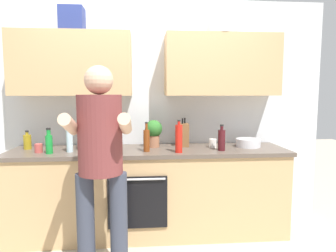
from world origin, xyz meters
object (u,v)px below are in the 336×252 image
object	(u,v)px
knife_block	(184,135)
bottle_vinegar	(147,140)
bottle_soy	(119,137)
bottle_hotsauce	(179,138)
cup_coffee	(213,143)
bottle_soda	(49,143)
potted_herb	(154,132)
grocery_bag_rice	(91,139)
person_standing	(101,156)
cup_ceramic	(39,148)
bottle_syrup	(105,142)
bottle_wine	(222,140)
bottle_oil	(27,142)
bottle_water	(69,137)
mixing_bowl	(248,143)

from	to	relation	value
knife_block	bottle_vinegar	bearing A→B (deg)	-147.62
bottle_soy	bottle_hotsauce	world-z (taller)	bottle_hotsauce
cup_coffee	bottle_soda	bearing A→B (deg)	-173.63
bottle_vinegar	potted_herb	world-z (taller)	bottle_vinegar
bottle_soy	grocery_bag_rice	world-z (taller)	bottle_soy
person_standing	knife_block	size ratio (longest dim) A/B	5.45
cup_ceramic	bottle_syrup	bearing A→B (deg)	-8.30
bottle_wine	cup_ceramic	xyz separation A→B (m)	(-1.80, 0.05, -0.07)
bottle_hotsauce	cup_coffee	distance (m)	0.46
person_standing	bottle_oil	xyz separation A→B (m)	(-0.86, 0.84, -0.02)
bottle_syrup	cup_ceramic	size ratio (longest dim) A/B	2.99
potted_herb	grocery_bag_rice	size ratio (longest dim) A/B	1.26
bottle_water	grocery_bag_rice	distance (m)	0.24
bottle_syrup	bottle_vinegar	distance (m)	0.40
bottle_soda	cup_ceramic	world-z (taller)	bottle_soda
bottle_soda	person_standing	bearing A→B (deg)	-46.14
bottle_soy	bottle_vinegar	world-z (taller)	bottle_vinegar
mixing_bowl	potted_herb	bearing A→B (deg)	175.92
bottle_vinegar	grocery_bag_rice	size ratio (longest dim) A/B	1.27
bottle_vinegar	bottle_hotsauce	distance (m)	0.32
bottle_syrup	bottle_hotsauce	size ratio (longest dim) A/B	0.81
bottle_wine	bottle_oil	size ratio (longest dim) A/B	1.37
bottle_hotsauce	potted_herb	size ratio (longest dim) A/B	1.09
person_standing	bottle_wine	distance (m)	1.27
bottle_hotsauce	knife_block	size ratio (longest dim) A/B	1.03
knife_block	potted_herb	bearing A→B (deg)	-177.70
bottle_wine	knife_block	distance (m)	0.44
person_standing	bottle_soy	distance (m)	0.82
bottle_wine	bottle_soda	bearing A→B (deg)	-179.59
bottle_soda	bottle_vinegar	bearing A→B (deg)	1.58
bottle_water	bottle_syrup	bearing A→B (deg)	-15.39
potted_herb	bottle_soy	bearing A→B (deg)	-173.64
bottle_water	potted_herb	size ratio (longest dim) A/B	1.13
bottle_wine	bottle_syrup	bearing A→B (deg)	-177.71
mixing_bowl	bottle_oil	bearing A→B (deg)	178.60
potted_herb	grocery_bag_rice	world-z (taller)	potted_herb
bottle_syrup	bottle_water	xyz separation A→B (m)	(-0.36, 0.10, 0.04)
bottle_oil	potted_herb	world-z (taller)	potted_herb
bottle_soy	grocery_bag_rice	size ratio (longest dim) A/B	1.24
bottle_soda	mixing_bowl	size ratio (longest dim) A/B	0.96
cup_ceramic	potted_herb	size ratio (longest dim) A/B	0.30
mixing_bowl	knife_block	xyz separation A→B (m)	(-0.69, 0.09, 0.08)
bottle_oil	cup_ceramic	xyz separation A→B (m)	(0.17, -0.19, -0.04)
person_standing	bottle_wine	bearing A→B (deg)	28.27
bottle_oil	cup_ceramic	distance (m)	0.26
bottle_oil	bottle_water	bearing A→B (deg)	-21.85
cup_ceramic	potted_herb	distance (m)	1.15
person_standing	mixing_bowl	world-z (taller)	person_standing
bottle_syrup	cup_coffee	distance (m)	1.12
bottle_vinegar	cup_ceramic	size ratio (longest dim) A/B	3.41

